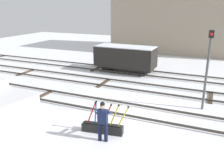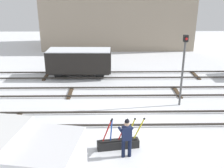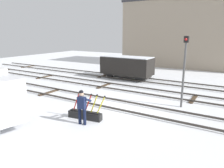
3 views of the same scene
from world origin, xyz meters
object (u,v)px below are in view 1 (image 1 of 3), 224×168
Objects in this scene: rail_worker at (103,119)px; switch_lever_frame at (103,127)px; freight_car_back_track at (125,57)px; signal_post at (208,63)px.

switch_lever_frame is at bearing 108.32° from rail_worker.
switch_lever_frame is 0.42× the size of freight_car_back_track.
freight_car_back_track is (-2.60, 9.71, 0.99)m from switch_lever_frame.
signal_post is at bearing 46.13° from rail_worker.
freight_car_back_track is at bearing 139.82° from signal_post.
rail_worker is 0.35× the size of freight_car_back_track.
freight_car_back_track reaches higher than rail_worker.
rail_worker is at bearing -72.89° from freight_car_back_track.
switch_lever_frame is 10.11m from freight_car_back_track.
rail_worker is 0.41× the size of signal_post.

